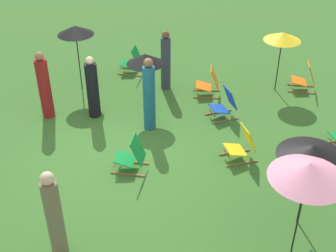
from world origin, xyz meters
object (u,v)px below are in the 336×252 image
(umbrella_0, at_px, (312,151))
(umbrella_1, at_px, (283,37))
(umbrella_4, at_px, (309,171))
(deckchair_7, at_px, (225,104))
(person_0, at_px, (54,215))
(person_4, at_px, (149,96))
(deckchair_8, at_px, (305,78))
(deckchair_4, at_px, (132,156))
(umbrella_2, at_px, (75,30))
(person_3, at_px, (166,61))
(deckchair_3, at_px, (242,145))
(deckchair_6, at_px, (133,62))
(person_2, at_px, (93,89))
(deckchair_0, at_px, (209,83))
(umbrella_3, at_px, (145,59))
(person_1, at_px, (44,87))

(umbrella_0, height_order, umbrella_1, umbrella_0)
(umbrella_0, distance_m, umbrella_4, 0.81)
(deckchair_7, bearing_deg, person_0, -56.01)
(person_4, bearing_deg, umbrella_4, 54.03)
(umbrella_0, relative_size, person_4, 0.94)
(deckchair_8, xyz_separation_m, umbrella_0, (5.14, -1.96, 1.31))
(deckchair_4, height_order, umbrella_2, umbrella_2)
(umbrella_4, relative_size, person_3, 1.15)
(deckchair_4, xyz_separation_m, deckchair_7, (-1.97, 2.47, 0.00))
(deckchair_3, bearing_deg, deckchair_6, -163.19)
(umbrella_4, height_order, person_2, umbrella_4)
(deckchair_3, bearing_deg, person_4, -136.35)
(umbrella_2, relative_size, person_3, 1.10)
(deckchair_0, relative_size, deckchair_4, 0.97)
(deckchair_6, relative_size, person_4, 0.45)
(deckchair_3, bearing_deg, umbrella_2, -143.75)
(deckchair_6, height_order, person_2, person_2)
(deckchair_8, distance_m, umbrella_3, 4.81)
(person_2, xyz_separation_m, person_4, (0.73, 1.41, 0.13))
(deckchair_0, height_order, umbrella_4, umbrella_4)
(deckchair_3, relative_size, person_3, 0.47)
(deckchair_8, xyz_separation_m, person_2, (0.83, -5.98, 0.42))
(deckchair_3, bearing_deg, umbrella_3, -148.28)
(umbrella_2, bearing_deg, person_4, 39.55)
(deckchair_0, relative_size, person_1, 0.46)
(deckchair_4, distance_m, umbrella_2, 4.34)
(deckchair_6, xyz_separation_m, person_3, (1.09, 0.92, 0.47))
(person_3, bearing_deg, deckchair_7, 106.88)
(deckchair_7, relative_size, person_0, 0.48)
(umbrella_0, height_order, person_0, umbrella_0)
(person_1, distance_m, person_3, 3.46)
(deckchair_4, distance_m, deckchair_7, 3.16)
(deckchair_6, bearing_deg, umbrella_1, 86.39)
(umbrella_3, bearing_deg, person_4, 2.57)
(deckchair_7, height_order, umbrella_3, umbrella_3)
(umbrella_1, bearing_deg, umbrella_0, -12.34)
(umbrella_1, bearing_deg, umbrella_3, -77.81)
(deckchair_7, bearing_deg, deckchair_0, 175.80)
(deckchair_0, xyz_separation_m, umbrella_0, (5.11, 0.83, 1.31))
(deckchair_0, distance_m, deckchair_6, 2.66)
(deckchair_7, height_order, umbrella_4, umbrella_4)
(person_0, bearing_deg, deckchair_4, -58.06)
(umbrella_1, relative_size, umbrella_2, 0.91)
(deckchair_0, bearing_deg, deckchair_7, 19.00)
(deckchair_0, bearing_deg, person_0, -24.29)
(umbrella_4, xyz_separation_m, person_4, (-4.28, -2.26, -0.93))
(umbrella_2, distance_m, person_1, 1.86)
(deckchair_8, xyz_separation_m, umbrella_4, (5.85, -2.31, 1.49))
(deckchair_6, height_order, umbrella_2, umbrella_2)
(deckchair_6, xyz_separation_m, deckchair_7, (2.83, 2.30, 0.00))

